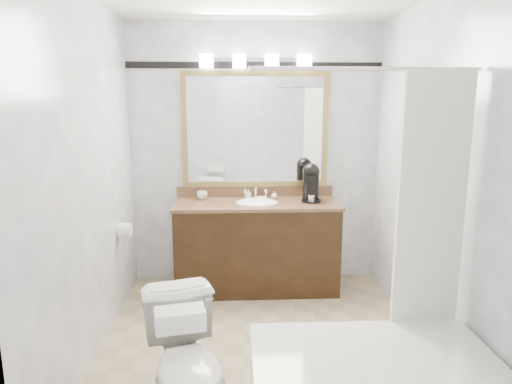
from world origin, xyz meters
TOP-DOWN VIEW (x-y plane):
  - room at (0.00, 0.00)m, footprint 2.42×2.62m
  - vanity at (0.00, 1.02)m, footprint 1.53×0.58m
  - mirror at (0.00, 1.28)m, footprint 1.40×0.04m
  - vanity_light_bar at (0.00, 1.23)m, footprint 1.02×0.14m
  - accent_stripe at (0.00, 1.29)m, footprint 2.40×0.01m
  - bathtub at (0.55, -0.90)m, footprint 1.30×0.75m
  - tp_roll at (-1.14, 0.66)m, footprint 0.11×0.12m
  - toilet at (-0.46, -0.87)m, footprint 0.59×0.80m
  - tissue_box at (-0.46, -1.12)m, footprint 0.25×0.17m
  - coffee_maker at (0.51, 1.06)m, footprint 0.18×0.23m
  - cup_left at (-0.51, 1.18)m, footprint 0.10×0.10m
  - soap_bottle_a at (-0.07, 1.17)m, footprint 0.05×0.05m
  - soap_bottle_b at (0.18, 1.16)m, footprint 0.07×0.07m
  - soap_bar at (0.05, 1.13)m, footprint 0.09×0.06m

SIDE VIEW (x-z plane):
  - bathtub at x=0.55m, z-range -0.70..1.26m
  - toilet at x=-0.46m, z-range 0.00..0.73m
  - vanity at x=0.00m, z-range -0.04..0.93m
  - tp_roll at x=-1.14m, z-range 0.64..0.76m
  - tissue_box at x=-0.46m, z-range 0.73..0.82m
  - soap_bar at x=0.05m, z-range 0.85..0.88m
  - soap_bottle_b at x=0.18m, z-range 0.85..0.92m
  - cup_left at x=-0.51m, z-range 0.85..0.93m
  - soap_bottle_a at x=-0.07m, z-range 0.85..0.94m
  - coffee_maker at x=0.51m, z-range 0.86..1.21m
  - room at x=0.00m, z-range -0.01..2.51m
  - mirror at x=0.00m, z-range 0.95..2.05m
  - accent_stripe at x=0.00m, z-range 2.07..2.13m
  - vanity_light_bar at x=0.00m, z-range 2.07..2.19m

